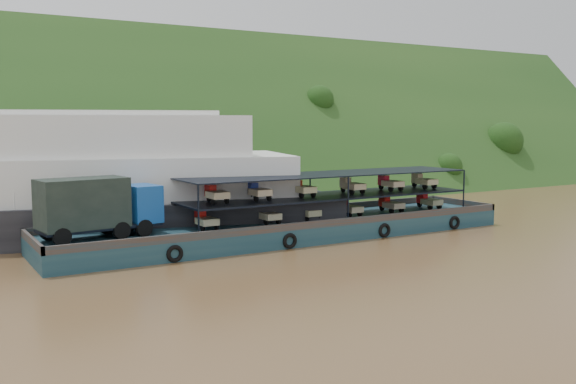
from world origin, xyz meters
TOP-DOWN VIEW (x-y plane):
  - ground at (0.00, 0.00)m, footprint 160.00×160.00m
  - hillside at (0.00, 36.00)m, footprint 140.00×39.60m
  - cargo_barge at (-4.32, 1.86)m, footprint 35.00×7.18m
  - passenger_ferry at (-18.99, 11.59)m, footprint 46.60×22.62m

SIDE VIEW (x-z plane):
  - ground at x=0.00m, z-range 0.00..0.00m
  - hillside at x=0.00m, z-range -19.80..19.80m
  - cargo_barge at x=-4.32m, z-range -1.24..3.73m
  - passenger_ferry at x=-18.99m, z-range -0.61..8.54m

